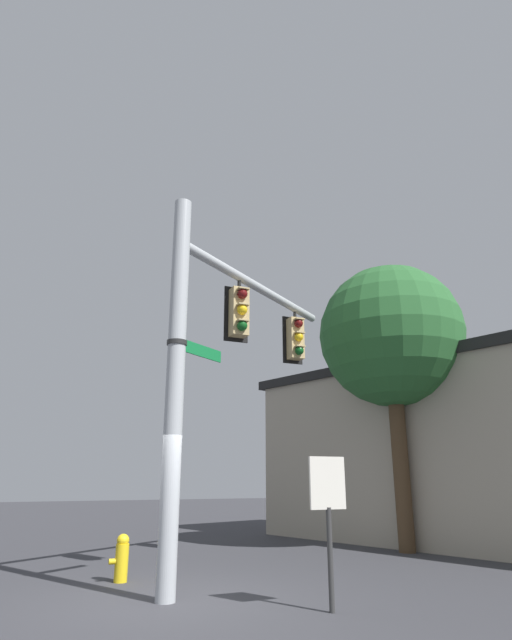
{
  "coord_description": "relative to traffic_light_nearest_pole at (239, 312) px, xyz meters",
  "views": [
    {
      "loc": [
        2.27,
        8.67,
        1.81
      ],
      "look_at": [
        -2.17,
        -1.5,
        5.19
      ],
      "focal_mm": 29.27,
      "sensor_mm": 36.0,
      "label": 1
    }
  ],
  "objects": [
    {
      "name": "ground_plane",
      "position": [
        1.6,
        1.08,
        -5.19
      ],
      "size": [
        80.0,
        80.0,
        0.0
      ],
      "primitive_type": "plane",
      "color": "#38383D"
    },
    {
      "name": "signal_pole",
      "position": [
        1.6,
        1.08,
        -1.77
      ],
      "size": [
        0.32,
        0.32,
        6.85
      ],
      "primitive_type": "cylinder",
      "color": "#ADB2B7",
      "rests_on": "ground"
    },
    {
      "name": "mast_arm",
      "position": [
        -0.68,
        -0.49,
        0.8
      ],
      "size": [
        4.67,
        3.31,
        0.2
      ],
      "primitive_type": "cylinder",
      "rotation": [
        0.0,
        1.57,
        3.75
      ],
      "color": "#ADB2B7"
    },
    {
      "name": "traffic_light_nearest_pole",
      "position": [
        0.0,
        0.0,
        0.0
      ],
      "size": [
        0.54,
        0.49,
        1.31
      ],
      "color": "black"
    },
    {
      "name": "traffic_light_mid_inner",
      "position": [
        -2.12,
        -1.46,
        0.0
      ],
      "size": [
        0.54,
        0.49,
        1.31
      ],
      "color": "black"
    },
    {
      "name": "street_name_sign",
      "position": [
        1.34,
        0.9,
        -1.11
      ],
      "size": [
        1.26,
        0.94,
        0.22
      ],
      "color": "#147238"
    },
    {
      "name": "storefront_building",
      "position": [
        -8.4,
        -1.93,
        -2.56
      ],
      "size": [
        9.39,
        14.68,
        5.24
      ],
      "color": "#A89E89",
      "rests_on": "ground"
    },
    {
      "name": "tree_by_storefront",
      "position": [
        -5.46,
        -1.93,
        0.52
      ],
      "size": [
        4.07,
        4.07,
        7.78
      ],
      "color": "#4C3823",
      "rests_on": "ground"
    },
    {
      "name": "fire_hydrant",
      "position": [
        1.96,
        -0.82,
        -4.77
      ],
      "size": [
        0.35,
        0.24,
        0.82
      ],
      "color": "yellow",
      "rests_on": "ground"
    },
    {
      "name": "historical_marker",
      "position": [
        -0.39,
        2.66,
        -3.79
      ],
      "size": [
        0.6,
        0.08,
        2.13
      ],
      "color": "#333333",
      "rests_on": "ground"
    }
  ]
}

